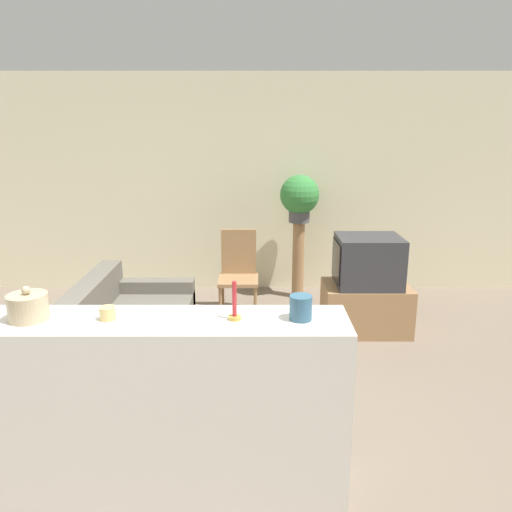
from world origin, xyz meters
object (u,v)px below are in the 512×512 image
object	(u,v)px
television	(366,261)
wooden_chair	(237,270)
couch	(125,336)
potted_plant	(298,196)
decorative_bowl	(26,307)

from	to	relation	value
television	wooden_chair	xyz separation A→B (m)	(-1.32, 0.53, -0.25)
couch	potted_plant	bearing A→B (deg)	47.41
couch	potted_plant	xyz separation A→B (m)	(1.66, 1.81, 0.99)
television	couch	bearing A→B (deg)	-161.60
couch	wooden_chair	size ratio (longest dim) A/B	1.75
wooden_chair	potted_plant	world-z (taller)	potted_plant
couch	potted_plant	size ratio (longest dim) A/B	2.92
television	wooden_chair	bearing A→B (deg)	158.28
television	potted_plant	xyz separation A→B (m)	(-0.61, 1.05, 0.51)
television	potted_plant	distance (m)	1.32
couch	television	bearing A→B (deg)	18.40
television	potted_plant	bearing A→B (deg)	120.09
television	decorative_bowl	xyz separation A→B (m)	(-2.34, -2.35, 0.40)
potted_plant	decorative_bowl	world-z (taller)	potted_plant
couch	television	distance (m)	2.44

